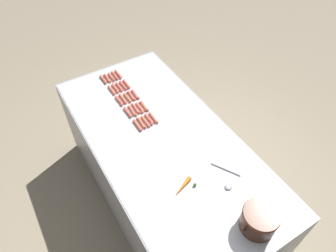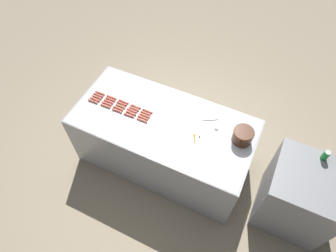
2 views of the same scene
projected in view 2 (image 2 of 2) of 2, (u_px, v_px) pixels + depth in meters
The scene contains 32 objects.
ground_plane at pixel (164, 159), 4.06m from camera, with size 20.00×20.00×0.00m, color gray.
griddle_counter at pixel (164, 142), 3.71m from camera, with size 1.02×2.12×0.88m.
back_cabinet at pixel (298, 196), 3.26m from camera, with size 0.72×0.74×0.92m, color gray.
hot_dog_0 at pixel (100, 93), 3.58m from camera, with size 0.03×0.14×0.02m.
hot_dog_1 at pixel (112, 97), 3.54m from camera, with size 0.03×0.14×0.02m.
hot_dog_2 at pixel (124, 102), 3.50m from camera, with size 0.03×0.14×0.02m.
hot_dog_3 at pixel (136, 107), 3.45m from camera, with size 0.03×0.14×0.02m.
hot_dog_4 at pixel (148, 111), 3.41m from camera, with size 0.03×0.14×0.02m.
hot_dog_5 at pixel (98, 95), 3.56m from camera, with size 0.03×0.14×0.02m.
hot_dog_6 at pixel (110, 99), 3.52m from camera, with size 0.02×0.14×0.02m.
hot_dog_7 at pixel (122, 104), 3.48m from camera, with size 0.03×0.14×0.02m.
hot_dog_8 at pixel (134, 109), 3.44m from camera, with size 0.03×0.14×0.02m.
hot_dog_9 at pixel (146, 113), 3.40m from camera, with size 0.03×0.14×0.02m.
hot_dog_10 at pixel (97, 97), 3.54m from camera, with size 0.03×0.14×0.02m.
hot_dog_11 at pixel (109, 101), 3.50m from camera, with size 0.03×0.14×0.02m.
hot_dog_12 at pixel (120, 106), 3.46m from camera, with size 0.03×0.14×0.02m.
hot_dog_13 at pixel (132, 111), 3.42m from camera, with size 0.03×0.14×0.02m.
hot_dog_14 at pixel (145, 116), 3.38m from camera, with size 0.03×0.14×0.02m.
hot_dog_15 at pixel (95, 99), 3.52m from camera, with size 0.03×0.14×0.02m.
hot_dog_16 at pixel (107, 104), 3.48m from camera, with size 0.03×0.14×0.02m.
hot_dog_17 at pixel (118, 108), 3.44m from camera, with size 0.02×0.14×0.02m.
hot_dog_18 at pixel (131, 113), 3.40m from camera, with size 0.03×0.14×0.02m.
hot_dog_19 at pixel (143, 118), 3.36m from camera, with size 0.03×0.14×0.02m.
hot_dog_20 at pixel (93, 101), 3.50m from camera, with size 0.03×0.14×0.02m.
hot_dog_21 at pixel (105, 106), 3.46m from camera, with size 0.03×0.14×0.02m.
hot_dog_22 at pixel (117, 111), 3.42m from camera, with size 0.03×0.14×0.02m.
hot_dog_23 at pixel (129, 115), 3.38m from camera, with size 0.03×0.14×0.02m.
hot_dog_24 at pixel (142, 120), 3.34m from camera, with size 0.02×0.14×0.02m.
bean_pot at pixel (243, 135), 3.12m from camera, with size 0.28×0.23×0.16m.
serving_spoon at pixel (214, 125), 3.30m from camera, with size 0.17×0.25×0.02m.
carrot at pixel (195, 140), 3.17m from camera, with size 0.18×0.09×0.03m.
soda_can at pixel (326, 155), 2.97m from camera, with size 0.07×0.07×0.12m.
Camera 2 is at (1.78, 0.90, 3.57)m, focal length 31.26 mm.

